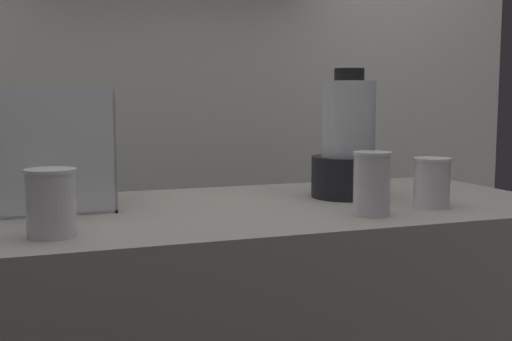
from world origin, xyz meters
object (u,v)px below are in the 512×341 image
blender_pitcher (348,146)px  juice_cup_mango_left (372,187)px  carrot_display_bin (36,170)px  juice_cup_orange_far_left (51,206)px  juice_cup_beet_middle (432,185)px

blender_pitcher → juice_cup_mango_left: 0.26m
carrot_display_bin → blender_pitcher: 0.73m
juice_cup_mango_left → blender_pitcher: bearing=73.7°
carrot_display_bin → juice_cup_orange_far_left: carrot_display_bin is taller
blender_pitcher → juice_cup_beet_middle: size_ratio=2.83×
juice_cup_orange_far_left → carrot_display_bin: bearing=93.1°
carrot_display_bin → juice_cup_beet_middle: (0.83, -0.28, -0.03)m
juice_cup_orange_far_left → juice_cup_mango_left: juice_cup_mango_left is taller
blender_pitcher → juice_cup_orange_far_left: blender_pitcher is taller
carrot_display_bin → juice_cup_orange_far_left: size_ratio=2.65×
blender_pitcher → juice_cup_orange_far_left: 0.74m
blender_pitcher → juice_cup_mango_left: blender_pitcher is taller
carrot_display_bin → juice_cup_orange_far_left: 0.31m
juice_cup_mango_left → carrot_display_bin: bearing=153.7°
carrot_display_bin → juice_cup_beet_middle: carrot_display_bin is taller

